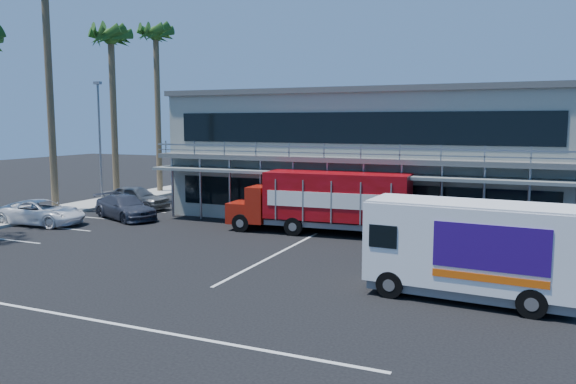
% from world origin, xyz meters
% --- Properties ---
extents(ground, '(120.00, 120.00, 0.00)m').
position_xyz_m(ground, '(0.00, 0.00, 0.00)').
color(ground, black).
rests_on(ground, ground).
extents(building, '(22.40, 12.00, 7.30)m').
position_xyz_m(building, '(3.00, 14.94, 3.66)').
color(building, gray).
rests_on(building, ground).
extents(curb_strip, '(3.00, 32.00, 0.16)m').
position_xyz_m(curb_strip, '(-15.00, 6.00, 0.08)').
color(curb_strip, '#A5A399').
rests_on(curb_strip, ground).
extents(palm_e, '(2.80, 2.80, 12.25)m').
position_xyz_m(palm_e, '(-14.70, 13.00, 10.57)').
color(palm_e, brown).
rests_on(palm_e, ground).
extents(palm_f, '(2.80, 2.80, 13.25)m').
position_xyz_m(palm_f, '(-15.10, 18.50, 11.47)').
color(palm_f, brown).
rests_on(palm_f, ground).
extents(light_pole_far, '(0.50, 0.25, 8.09)m').
position_xyz_m(light_pole_far, '(-14.20, 11.00, 4.50)').
color(light_pole_far, gray).
rests_on(light_pole_far, ground).
extents(red_truck, '(9.21, 2.75, 3.06)m').
position_xyz_m(red_truck, '(2.37, 8.11, 1.68)').
color(red_truck, '#9B190C').
rests_on(red_truck, ground).
extents(white_van, '(6.36, 2.52, 3.05)m').
position_xyz_m(white_van, '(9.99, 0.12, 1.62)').
color(white_van, white).
rests_on(white_van, ground).
extents(parked_car_c, '(5.02, 2.72, 1.34)m').
position_xyz_m(parked_car_c, '(-12.50, 4.40, 0.67)').
color(parked_car_c, white).
rests_on(parked_car_c, ground).
extents(parked_car_d, '(5.07, 3.57, 1.36)m').
position_xyz_m(parked_car_d, '(-9.50, 7.60, 0.68)').
color(parked_car_d, '#313542').
rests_on(parked_car_d, ground).
extents(parked_car_e, '(4.43, 1.80, 1.51)m').
position_xyz_m(parked_car_e, '(-11.29, 10.80, 0.75)').
color(parked_car_e, slate).
rests_on(parked_car_e, ground).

